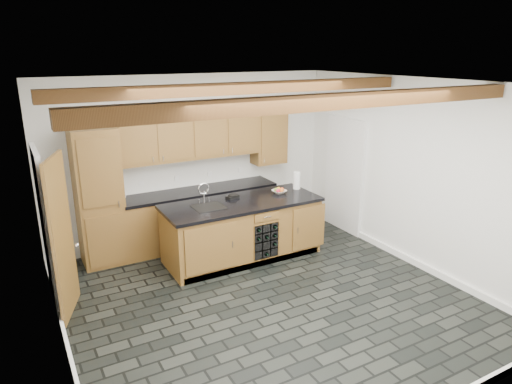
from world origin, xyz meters
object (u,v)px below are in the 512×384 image
Objects in this scene: fruit_bowl at (279,192)px; paper_towel at (297,180)px; island at (243,230)px; kitchen_scale at (232,197)px.

paper_towel reaches higher than fruit_bowl.
island is at bearing -172.58° from fruit_bowl.
kitchen_scale is (-0.06, 0.23, 0.49)m from island.
island is 0.88m from fruit_bowl.
fruit_bowl is 0.78× the size of paper_towel.
paper_towel is (0.39, 0.08, 0.12)m from fruit_bowl.
fruit_bowl reaches higher than island.
kitchen_scale is 0.79× the size of paper_towel.
fruit_bowl is at bearing -26.10° from kitchen_scale.
fruit_bowl is (0.72, 0.09, 0.49)m from island.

